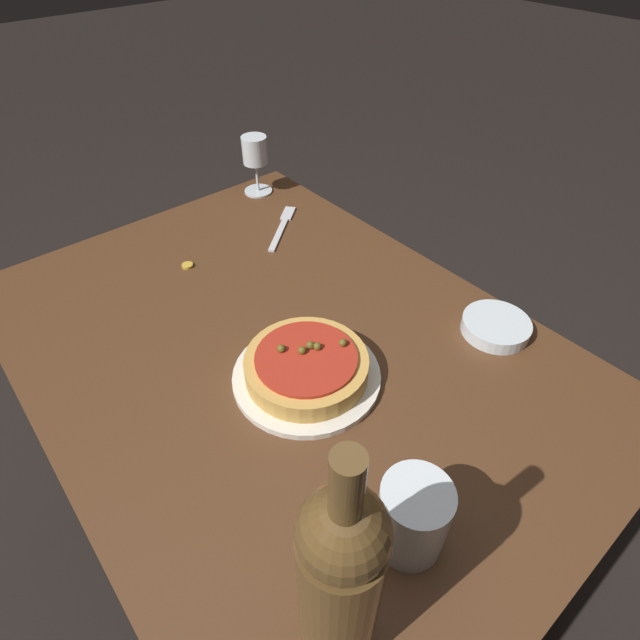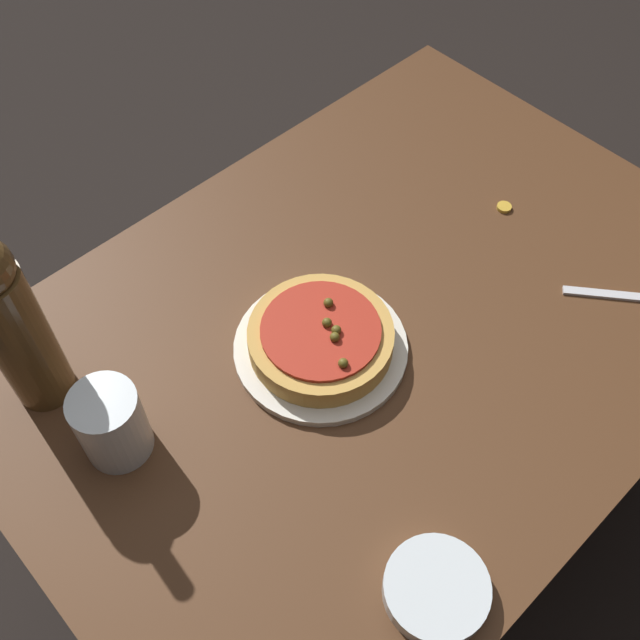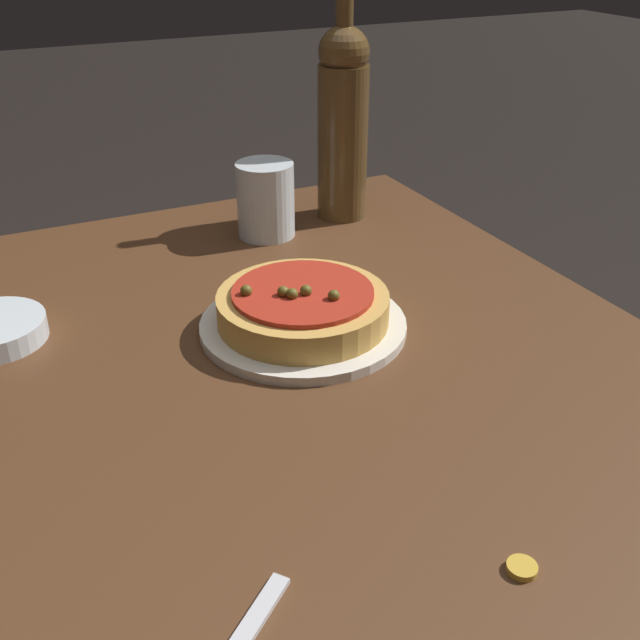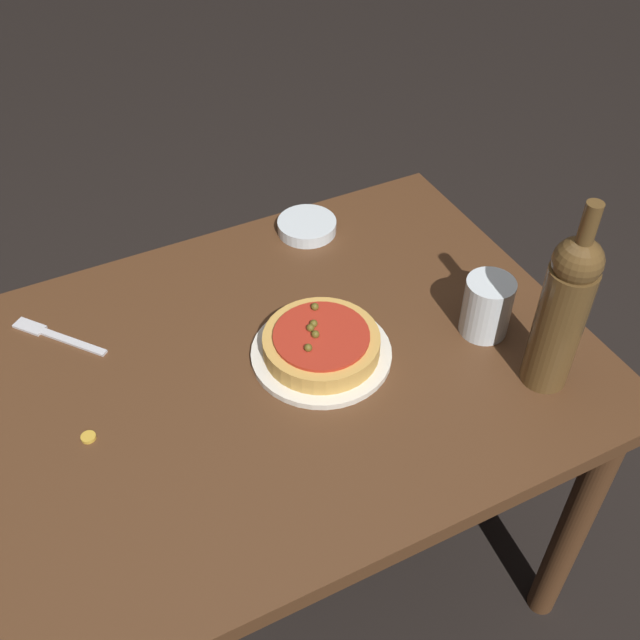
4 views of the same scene
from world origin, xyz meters
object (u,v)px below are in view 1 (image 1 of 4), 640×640
Objects in this scene: dining_table at (284,380)px; fork at (283,225)px; bottle_cap at (187,266)px; water_cup at (412,517)px; side_bowl at (496,326)px; wine_bottle at (340,582)px; pizza at (306,365)px; dinner_plate at (307,376)px; wine_glass at (255,154)px.

dining_table is 6.84× the size of fork.
fork is at bearing 142.57° from dining_table.
fork is 6.84× the size of bottle_cap.
side_bowl is (-0.16, 0.41, -0.04)m from water_cup.
wine_bottle is at bearing -16.68° from bottle_cap.
pizza reaches higher than side_bowl.
fork is at bearing 89.88° from bottle_cap.
water_cup reaches higher than dining_table.
wine_bottle reaches higher than dining_table.
water_cup is at bearing -6.15° from bottle_cap.
pizza is (-0.00, 0.00, 0.03)m from dinner_plate.
wine_bottle is 0.60m from side_bowl.
dinner_plate is 10.31× the size of bottle_cap.
wine_glass reaches higher than side_bowl.
fork is at bearing 147.68° from dinner_plate.
wine_glass is 0.96m from water_cup.
dinner_plate is at bearing -11.02° from dining_table.
dinner_plate is at bearing 166.16° from water_cup.
dining_table is 7.60× the size of wine_glass.
dinner_plate is at bearing -161.74° from fork.
pizza is at bearing -10.95° from dining_table.
water_cup is 0.91× the size of side_bowl.
wine_bottle is 0.77m from bottle_cap.
dining_table is at bearing 166.85° from water_cup.
dinner_plate is at bearing 145.89° from wine_bottle.
pizza is 1.65× the size of side_bowl.
fork is (-0.70, 0.33, -0.05)m from water_cup.
dinner_plate is at bearing -28.00° from wine_glass.
dining_table is at bearing 150.52° from wine_bottle.
water_cup is at bearing -23.61° from wine_glass.
wine_bottle is (0.90, -0.53, 0.05)m from wine_glass.
side_bowl is (0.14, 0.34, 0.01)m from dinner_plate.
water_cup is (0.29, -0.07, 0.05)m from dinner_plate.
water_cup reaches higher than dinner_plate.
water_cup is (-0.02, 0.14, -0.10)m from wine_bottle.
water_cup is at bearing 99.55° from wine_bottle.
wine_bottle reaches higher than pizza.
pizza is at bearing -111.89° from side_bowl.
side_bowl is at bearing 111.01° from water_cup.
side_bowl is at bearing 1.91° from wine_glass.
dinner_plate is 1.51× the size of fork.
pizza is 1.38× the size of wine_glass.
wine_glass is 1.19× the size of side_bowl.
side_bowl is 5.16× the size of bottle_cap.
dinner_plate is 0.36m from side_bowl.
wine_bottle is 3.17× the size of water_cup.
pizza is at bearing -161.73° from fork.
dining_table is 0.41m from fork.
wine_glass is 0.21m from fork.
dinner_plate is 0.31m from water_cup.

